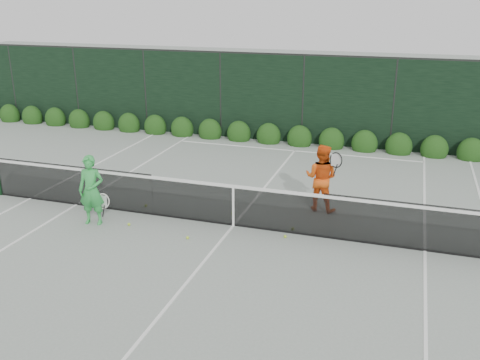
% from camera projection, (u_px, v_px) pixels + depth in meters
% --- Properties ---
extents(ground, '(80.00, 80.00, 0.00)m').
position_uv_depth(ground, '(233.00, 226.00, 12.06)').
color(ground, gray).
rests_on(ground, ground).
extents(tennis_net, '(12.90, 0.10, 1.07)m').
position_uv_depth(tennis_net, '(232.00, 204.00, 11.90)').
color(tennis_net, black).
rests_on(tennis_net, ground).
extents(player_woman, '(0.66, 0.48, 1.60)m').
position_uv_depth(player_woman, '(92.00, 190.00, 11.94)').
color(player_woman, green).
rests_on(player_woman, ground).
extents(player_man, '(0.94, 0.73, 1.63)m').
position_uv_depth(player_man, '(321.00, 178.00, 12.70)').
color(player_man, '#F25914').
rests_on(player_man, ground).
extents(court_lines, '(11.03, 23.83, 0.01)m').
position_uv_depth(court_lines, '(233.00, 225.00, 12.06)').
color(court_lines, white).
rests_on(court_lines, ground).
extents(windscreen_fence, '(32.00, 21.07, 3.06)m').
position_uv_depth(windscreen_fence, '(183.00, 206.00, 9.13)').
color(windscreen_fence, black).
rests_on(windscreen_fence, ground).
extents(hedge_row, '(31.66, 0.65, 0.94)m').
position_uv_depth(hedge_row, '(299.00, 139.00, 18.41)').
color(hedge_row, '#14330E').
rests_on(hedge_row, ground).
extents(tennis_balls, '(3.81, 1.64, 0.07)m').
position_uv_depth(tennis_balls, '(211.00, 224.00, 12.08)').
color(tennis_balls, '#B4DC30').
rests_on(tennis_balls, ground).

